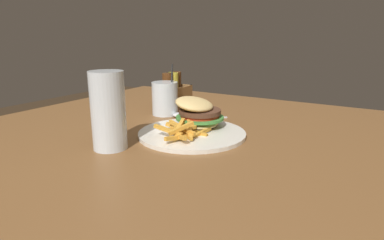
% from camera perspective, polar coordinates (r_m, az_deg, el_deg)
% --- Properties ---
extents(dining_table, '(1.22, 1.10, 0.73)m').
position_cam_1_polar(dining_table, '(0.92, -5.97, -8.34)').
color(dining_table, brown).
rests_on(dining_table, ground_plane).
extents(meal_plate_near, '(0.28, 0.28, 0.10)m').
position_cam_1_polar(meal_plate_near, '(0.86, 0.51, -0.37)').
color(meal_plate_near, silver).
rests_on(meal_plate_near, dining_table).
extents(beer_glass, '(0.08, 0.08, 0.18)m').
position_cam_1_polar(beer_glass, '(0.75, -14.64, 1.26)').
color(beer_glass, silver).
rests_on(beer_glass, dining_table).
extents(juice_glass, '(0.09, 0.09, 0.17)m').
position_cam_1_polar(juice_glass, '(1.06, -4.83, 3.57)').
color(juice_glass, silver).
rests_on(juice_glass, dining_table).
extents(spoon, '(0.11, 0.17, 0.02)m').
position_cam_1_polar(spoon, '(1.03, -1.53, 0.87)').
color(spoon, silver).
rests_on(spoon, dining_table).
extents(condiment_caddy, '(0.10, 0.10, 0.13)m').
position_cam_1_polar(condiment_caddy, '(1.17, -3.41, 4.86)').
color(condiment_caddy, brown).
rests_on(condiment_caddy, dining_table).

